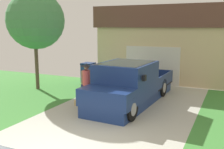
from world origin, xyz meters
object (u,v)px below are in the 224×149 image
(person_with_hat, at_px, (87,82))
(pickup_truck, at_px, (128,85))
(front_yard_tree, at_px, (36,21))
(house_with_garage, at_px, (191,42))
(handbag, at_px, (79,102))
(wheeled_trash_bin, at_px, (88,72))

(person_with_hat, bearing_deg, pickup_truck, 18.03)
(front_yard_tree, bearing_deg, pickup_truck, -9.14)
(house_with_garage, distance_m, front_yard_tree, 9.32)
(front_yard_tree, bearing_deg, person_with_hat, -22.27)
(pickup_truck, bearing_deg, person_with_hat, 26.90)
(handbag, relative_size, wheeled_trash_bin, 0.37)
(house_with_garage, bearing_deg, wheeled_trash_bin, -136.86)
(handbag, xyz_separation_m, front_yard_tree, (-3.48, 1.77, 3.23))
(person_with_hat, bearing_deg, wheeled_trash_bin, 112.67)
(house_with_garage, xyz_separation_m, front_yard_tree, (-6.48, -6.59, 1.22))
(house_with_garage, relative_size, front_yard_tree, 2.11)
(house_with_garage, bearing_deg, pickup_truck, -99.82)
(pickup_truck, bearing_deg, wheeled_trash_bin, -37.44)
(pickup_truck, distance_m, person_with_hat, 1.65)
(pickup_truck, relative_size, handbag, 13.19)
(house_with_garage, xyz_separation_m, wheeled_trash_bin, (-4.79, -4.49, -1.53))
(handbag, xyz_separation_m, house_with_garage, (3.00, 8.36, 2.01))
(handbag, bearing_deg, house_with_garage, 70.28)
(handbag, height_order, house_with_garage, house_with_garage)
(person_with_hat, bearing_deg, front_yard_tree, 151.45)
(house_with_garage, height_order, front_yard_tree, front_yard_tree)
(front_yard_tree, relative_size, wheeled_trash_bin, 4.22)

